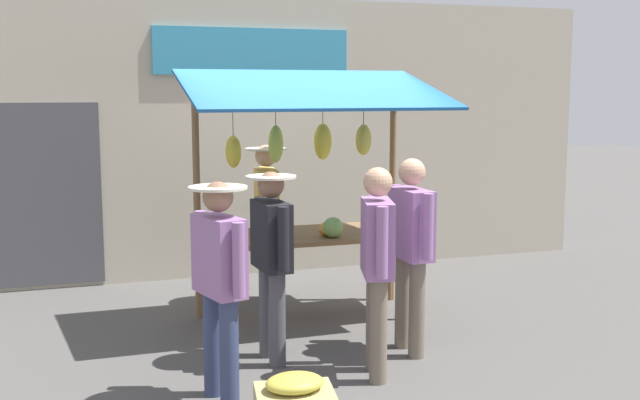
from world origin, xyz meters
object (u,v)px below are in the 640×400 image
market_stall (310,167)px  shopper_with_shopping_bag (272,251)px  shopper_in_striped_shirt (377,256)px  vendor_with_sunhat (266,209)px  shopper_in_grey_tee (219,273)px  shopper_with_ponytail (411,240)px

market_stall → shopper_with_shopping_bag: 1.43m
shopper_with_shopping_bag → shopper_in_striped_shirt: bearing=-134.7°
vendor_with_sunhat → shopper_with_shopping_bag: bearing=-5.1°
shopper_in_grey_tee → shopper_in_striped_shirt: bearing=-100.9°
market_stall → shopper_in_grey_tee: (1.27, 1.81, -0.57)m
market_stall → shopper_with_ponytail: 1.46m
shopper_with_ponytail → shopper_in_grey_tee: (1.78, 0.54, -0.03)m
market_stall → shopper_with_ponytail: market_stall is taller
shopper_with_ponytail → shopper_with_shopping_bag: bearing=81.9°
shopper_in_striped_shirt → shopper_with_shopping_bag: (0.70, -0.61, -0.03)m
vendor_with_sunhat → shopper_in_grey_tee: size_ratio=1.04×
shopper_with_ponytail → shopper_in_striped_shirt: bearing=131.2°
vendor_with_sunhat → shopper_in_striped_shirt: bearing=14.4°
market_stall → shopper_in_grey_tee: 2.28m
shopper_with_shopping_bag → shopper_with_ponytail: bearing=-101.3°
market_stall → shopper_with_ponytail: bearing=112.0°
market_stall → shopper_in_grey_tee: size_ratio=1.52×
vendor_with_sunhat → shopper_with_ponytail: 2.14m
vendor_with_sunhat → market_stall: bearing=27.7°
shopper_in_striped_shirt → shopper_with_ponytail: bearing=-32.1°
shopper_in_grey_tee → vendor_with_sunhat: bearing=-37.0°
shopper_with_shopping_bag → market_stall: bearing=-35.9°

